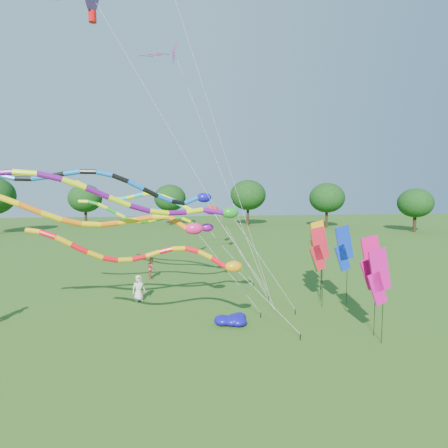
{
  "coord_description": "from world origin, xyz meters",
  "views": [
    {
      "loc": [
        -2.92,
        -14.69,
        6.62
      ],
      "look_at": [
        -0.06,
        4.98,
        4.8
      ],
      "focal_mm": 30.0,
      "sensor_mm": 36.0,
      "label": 1
    }
  ],
  "objects": [
    {
      "name": "ground",
      "position": [
        0.0,
        0.0,
        0.0
      ],
      "size": [
        160.0,
        160.0,
        0.0
      ],
      "primitive_type": "plane",
      "color": "#254F15",
      "rests_on": "ground"
    },
    {
      "name": "tree_ring",
      "position": [
        -6.64,
        -5.46,
        5.17
      ],
      "size": [
        114.67,
        120.58,
        9.49
      ],
      "color": "#382314",
      "rests_on": "ground"
    },
    {
      "name": "tube_kite_red",
      "position": [
        -3.25,
        1.22,
        3.82
      ],
      "size": [
        11.18,
        1.24,
        5.59
      ],
      "rotation": [
        0.0,
        0.0,
        -0.09
      ],
      "color": "black",
      "rests_on": "ground"
    },
    {
      "name": "tube_kite_orange",
      "position": [
        -5.95,
        2.79,
        5.43
      ],
      "size": [
        14.55,
        2.2,
        7.35
      ],
      "rotation": [
        0.0,
        0.0,
        0.11
      ],
      "color": "black",
      "rests_on": "ground"
    },
    {
      "name": "tube_kite_purple",
      "position": [
        -4.79,
        2.1,
        6.22
      ],
      "size": [
        15.85,
        3.19,
        8.04
      ],
      "rotation": [
        0.0,
        0.0,
        0.2
      ],
      "color": "black",
      "rests_on": "ground"
    },
    {
      "name": "tube_kite_blue",
      "position": [
        -4.99,
        5.11,
        6.73
      ],
      "size": [
        14.4,
        2.2,
        8.2
      ],
      "rotation": [
        0.0,
        0.0,
        0.17
      ],
      "color": "black",
      "rests_on": "ground"
    },
    {
      "name": "tube_kite_cyan",
      "position": [
        -3.7,
        10.59,
        5.88
      ],
      "size": [
        12.47,
        6.14,
        7.76
      ],
      "rotation": [
        0.0,
        0.0,
        -0.42
      ],
      "color": "black",
      "rests_on": "ground"
    },
    {
      "name": "tube_kite_green",
      "position": [
        -3.52,
        11.58,
        4.57
      ],
      "size": [
        11.83,
        3.31,
        6.44
      ],
      "rotation": [
        0.0,
        0.0,
        -0.26
      ],
      "color": "black",
      "rests_on": "ground"
    },
    {
      "name": "delta_kite_high_c",
      "position": [
        -2.53,
        11.33,
        15.8
      ],
      "size": [
        7.3,
        8.21,
        17.88
      ],
      "rotation": [
        0.0,
        0.0,
        0.06
      ],
      "color": "black",
      "rests_on": "ground"
    },
    {
      "name": "banner_pole_magenta_a",
      "position": [
        5.97,
        0.67,
        3.37
      ],
      "size": [
        1.16,
        0.09,
        4.63
      ],
      "rotation": [
        0.0,
        0.0,
        0.0
      ],
      "color": "black",
      "rests_on": "ground"
    },
    {
      "name": "banner_pole_orange",
      "position": [
        5.77,
        6.15,
        3.58
      ],
      "size": [
        1.16,
        0.18,
        4.84
      ],
      "rotation": [
        0.0,
        0.0,
        0.08
      ],
      "color": "black",
      "rests_on": "ground"
    },
    {
      "name": "banner_pole_magenta_b",
      "position": [
        5.82,
        -0.23,
        2.94
      ],
      "size": [
        1.16,
        0.19,
        4.2
      ],
      "rotation": [
        0.0,
        0.0,
        0.09
      ],
      "color": "black",
      "rests_on": "ground"
    },
    {
      "name": "banner_pole_blue_b",
      "position": [
        6.3,
        4.03,
        3.48
      ],
      "size": [
        1.16,
        0.2,
        4.74
      ],
      "rotation": [
        0.0,
        0.0,
        0.11
      ],
      "color": "black",
      "rests_on": "ground"
    },
    {
      "name": "banner_pole_red",
      "position": [
        5.31,
        4.96,
        3.34
      ],
      "size": [
        1.16,
        0.12,
        4.6
      ],
      "rotation": [
        0.0,
        0.0,
        -0.04
      ],
      "color": "black",
      "rests_on": "ground"
    },
    {
      "name": "banner_pole_violet",
      "position": [
        6.72,
        8.42,
        2.74
      ],
      "size": [
        1.15,
        0.34,
        4.0
      ],
      "rotation": [
        0.0,
        0.0,
        0.23
      ],
      "color": "black",
      "rests_on": "ground"
    },
    {
      "name": "banner_pole_green",
      "position": [
        5.98,
        6.75,
        2.9
      ],
      "size": [
        1.16,
        0.28,
        4.15
      ],
      "rotation": [
        0.0,
        0.0,
        0.17
      ],
      "color": "black",
      "rests_on": "ground"
    },
    {
      "name": "blue_nylon_heap",
      "position": [
        0.13,
        3.16,
        0.25
      ],
      "size": [
        1.54,
        1.64,
        0.53
      ],
      "color": "#0F0B98",
      "rests_on": "ground"
    },
    {
      "name": "person_a",
      "position": [
        -4.82,
        7.64,
        0.78
      ],
      "size": [
        0.9,
        0.74,
        1.57
      ],
      "primitive_type": "imported",
      "rotation": [
        0.0,
        0.0,
        0.37
      ],
      "color": "silver",
      "rests_on": "ground"
    },
    {
      "name": "person_c",
      "position": [
        -4.34,
        13.38,
        0.76
      ],
      "size": [
        0.7,
        0.83,
        1.53
      ],
      "primitive_type": "imported",
      "rotation": [
        0.0,
        0.0,
        1.74
      ],
      "color": "#9B4938",
      "rests_on": "ground"
    }
  ]
}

